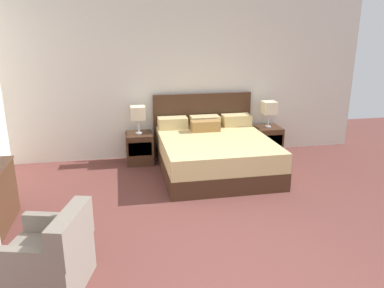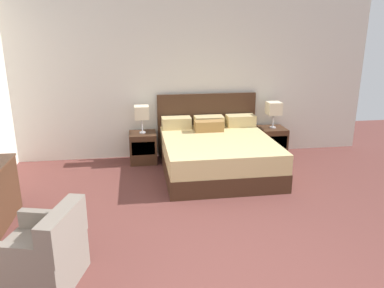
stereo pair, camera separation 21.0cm
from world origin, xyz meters
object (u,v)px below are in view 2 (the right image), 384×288
at_px(nightstand_right, 272,142).
at_px(table_lamp_left, 142,113).
at_px(nightstand_left, 143,147).
at_px(armchair_by_window, 42,256).
at_px(bed, 217,153).
at_px(table_lamp_right, 274,109).

relative_size(nightstand_right, table_lamp_left, 1.11).
height_order(nightstand_left, armchair_by_window, armchair_by_window).
relative_size(bed, table_lamp_left, 4.11).
xyz_separation_m(table_lamp_left, table_lamp_right, (2.37, 0.00, 0.00)).
bearing_deg(table_lamp_left, bed, -29.15).
distance_m(table_lamp_left, armchair_by_window, 3.43).
bearing_deg(nightstand_left, bed, -29.10).
height_order(table_lamp_left, table_lamp_right, same).
relative_size(nightstand_left, nightstand_right, 1.00).
bearing_deg(table_lamp_left, armchair_by_window, -107.10).
height_order(nightstand_right, table_lamp_right, table_lamp_right).
bearing_deg(armchair_by_window, bed, 49.71).
distance_m(table_lamp_left, table_lamp_right, 2.37).
relative_size(nightstand_right, armchair_by_window, 0.62).
height_order(bed, table_lamp_left, bed).
height_order(bed, nightstand_right, bed).
xyz_separation_m(nightstand_left, table_lamp_left, (0.00, 0.00, 0.62)).
relative_size(nightstand_left, table_lamp_right, 1.11).
bearing_deg(table_lamp_right, bed, -150.87).
relative_size(nightstand_left, armchair_by_window, 0.62).
height_order(bed, nightstand_left, bed).
distance_m(table_lamp_right, armchair_by_window, 4.69).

